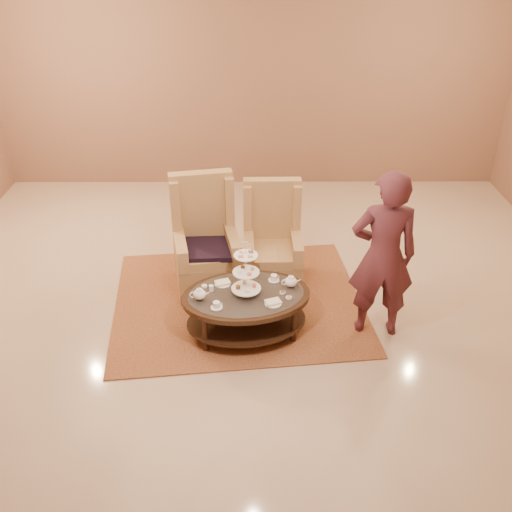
{
  "coord_description": "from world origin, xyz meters",
  "views": [
    {
      "loc": [
        0.01,
        -4.9,
        3.82
      ],
      "look_at": [
        0.04,
        0.2,
        0.8
      ],
      "focal_mm": 40.0,
      "sensor_mm": 36.0,
      "label": 1
    }
  ],
  "objects_px": {
    "armchair_right": "(272,250)",
    "armchair_left": "(206,250)",
    "tea_table": "(246,301)",
    "person": "(383,256)"
  },
  "relations": [
    {
      "from": "armchair_right",
      "to": "armchair_left",
      "type": "bearing_deg",
      "value": -176.48
    },
    {
      "from": "tea_table",
      "to": "person",
      "type": "relative_size",
      "value": 0.79
    },
    {
      "from": "armchair_left",
      "to": "armchair_right",
      "type": "height_order",
      "value": "armchair_left"
    },
    {
      "from": "armchair_left",
      "to": "armchair_right",
      "type": "bearing_deg",
      "value": -6.59
    },
    {
      "from": "tea_table",
      "to": "armchair_right",
      "type": "xyz_separation_m",
      "value": [
        0.3,
        1.04,
        0.01
      ]
    },
    {
      "from": "armchair_left",
      "to": "tea_table",
      "type": "bearing_deg",
      "value": -74.58
    },
    {
      "from": "armchair_left",
      "to": "armchair_right",
      "type": "relative_size",
      "value": 1.08
    },
    {
      "from": "tea_table",
      "to": "armchair_left",
      "type": "xyz_separation_m",
      "value": [
        -0.49,
        0.98,
        0.05
      ]
    },
    {
      "from": "armchair_left",
      "to": "person",
      "type": "distance_m",
      "value": 2.13
    },
    {
      "from": "armchair_right",
      "to": "person",
      "type": "relative_size",
      "value": 0.68
    }
  ]
}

